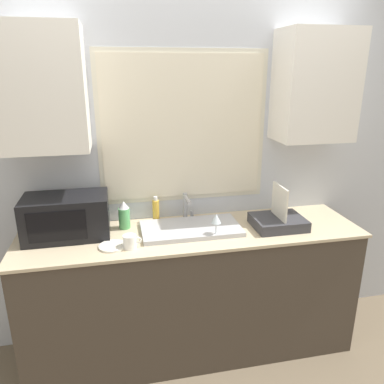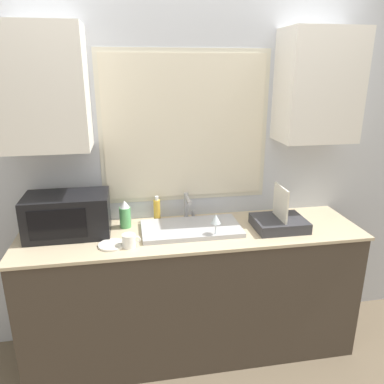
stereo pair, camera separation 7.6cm
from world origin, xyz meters
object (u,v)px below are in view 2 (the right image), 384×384
Objects in this scene: microwave at (68,215)px; soap_bottle at (157,210)px; dish_rack at (279,222)px; spray_bottle at (125,214)px; mug_near_sink at (129,241)px; faucet at (188,205)px; wine_glass at (216,220)px.

soap_bottle is at bearing 11.51° from microwave.
dish_rack is 1.82× the size of soap_bottle.
spray_bottle reaches higher than mug_near_sink.
soap_bottle is at bearing 161.93° from dish_rack.
mug_near_sink is at bearing -173.77° from dish_rack.
microwave reaches higher than mug_near_sink.
dish_rack reaches higher than soap_bottle.
spray_bottle is (-0.43, -0.04, -0.03)m from faucet.
mug_near_sink is (-0.41, -0.34, -0.08)m from faucet.
microwave is 1.54× the size of dish_rack.
faucet is at bearing 5.17° from spray_bottle.
dish_rack is 1.03m from spray_bottle.
microwave reaches higher than spray_bottle.
wine_glass is (0.91, -0.22, -0.01)m from microwave.
microwave is at bearing 174.09° from dish_rack.
spray_bottle is at bearing 153.65° from wine_glass.
microwave is 2.73× the size of spray_bottle.
spray_bottle reaches higher than soap_bottle.
dish_rack reaches higher than mug_near_sink.
faucet is at bearing 6.75° from microwave.
faucet is at bearing 158.03° from dish_rack.
dish_rack is (1.36, -0.14, -0.09)m from microwave.
spray_bottle is (0.36, 0.05, -0.04)m from microwave.
faucet is 0.63m from dish_rack.
spray_bottle is 1.70× the size of mug_near_sink.
microwave is 0.46m from mug_near_sink.
faucet is 0.43m from spray_bottle.
mug_near_sink is at bearing -176.96° from wine_glass.
microwave reaches higher than wine_glass.
faucet is at bearing 39.98° from mug_near_sink.
dish_rack is at bearing -5.91° from microwave.
spray_bottle is 0.31m from mug_near_sink.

